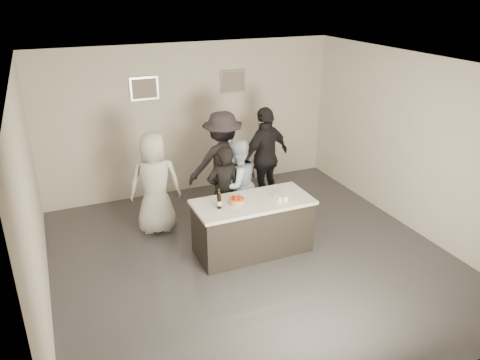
{
  "coord_description": "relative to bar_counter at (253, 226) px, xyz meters",
  "views": [
    {
      "loc": [
        -2.66,
        -5.76,
        4.04
      ],
      "look_at": [
        0.0,
        0.5,
        1.15
      ],
      "focal_mm": 35.0,
      "sensor_mm": 36.0,
      "label": 1
    }
  ],
  "objects": [
    {
      "name": "floor",
      "position": [
        -0.09,
        -0.2,
        -0.45
      ],
      "size": [
        6.0,
        6.0,
        0.0
      ],
      "primitive_type": "plane",
      "color": "#3D3D42",
      "rests_on": "ground"
    },
    {
      "name": "picture_right",
      "position": [
        0.81,
        2.77,
        1.75
      ],
      "size": [
        0.54,
        0.04,
        0.44
      ],
      "primitive_type": "cube",
      "color": "#B2B2B7",
      "rests_on": "wall_back"
    },
    {
      "name": "person_guest_right",
      "position": [
        0.97,
        1.54,
        0.52
      ],
      "size": [
        1.23,
        0.84,
        1.94
      ],
      "primitive_type": "imported",
      "rotation": [
        0.0,
        0.0,
        3.5
      ],
      "color": "black",
      "rests_on": "ground"
    },
    {
      "name": "candles",
      "position": [
        -0.35,
        -0.26,
        0.45
      ],
      "size": [
        0.24,
        0.08,
        0.01
      ],
      "primitive_type": "cube",
      "color": "pink",
      "rests_on": "bar_counter"
    },
    {
      "name": "beer_bottle_a",
      "position": [
        -0.55,
        0.05,
        0.58
      ],
      "size": [
        0.07,
        0.07,
        0.26
      ],
      "primitive_type": "cylinder",
      "color": "black",
      "rests_on": "bar_counter"
    },
    {
      "name": "cake",
      "position": [
        -0.27,
        0.01,
        0.49
      ],
      "size": [
        0.24,
        0.24,
        0.08
      ],
      "primitive_type": "cylinder",
      "color": "orange",
      "rests_on": "bar_counter"
    },
    {
      "name": "wall_front",
      "position": [
        -0.09,
        -3.2,
        1.05
      ],
      "size": [
        6.0,
        0.04,
        3.0
      ],
      "primitive_type": "cube",
      "color": "beige",
      "rests_on": "ground"
    },
    {
      "name": "bar_counter",
      "position": [
        0.0,
        0.0,
        0.0
      ],
      "size": [
        1.86,
        0.86,
        0.9
      ],
      "primitive_type": "cube",
      "color": "white",
      "rests_on": "ground"
    },
    {
      "name": "person_guest_back",
      "position": [
        0.08,
        1.5,
        0.53
      ],
      "size": [
        1.34,
        0.86,
        1.95
      ],
      "primitive_type": "imported",
      "rotation": [
        0.0,
        0.0,
        3.03
      ],
      "color": "#27232A",
      "rests_on": "ground"
    },
    {
      "name": "wall_left",
      "position": [
        -3.09,
        -0.2,
        1.05
      ],
      "size": [
        0.04,
        6.0,
        3.0
      ],
      "primitive_type": "cube",
      "color": "beige",
      "rests_on": "ground"
    },
    {
      "name": "wall_right",
      "position": [
        2.91,
        -0.2,
        1.05
      ],
      "size": [
        0.04,
        6.0,
        3.0
      ],
      "primitive_type": "cube",
      "color": "beige",
      "rests_on": "ground"
    },
    {
      "name": "tumbler_cluster",
      "position": [
        0.42,
        -0.14,
        0.49
      ],
      "size": [
        0.19,
        0.19,
        0.08
      ],
      "primitive_type": "cube",
      "color": "orange",
      "rests_on": "bar_counter"
    },
    {
      "name": "wall_back",
      "position": [
        -0.09,
        2.8,
        1.05
      ],
      "size": [
        6.0,
        0.04,
        3.0
      ],
      "primitive_type": "cube",
      "color": "beige",
      "rests_on": "ground"
    },
    {
      "name": "person_main_blue",
      "position": [
        0.09,
        0.85,
        0.36
      ],
      "size": [
        0.94,
        0.82,
        1.63
      ],
      "primitive_type": "imported",
      "rotation": [
        0.0,
        0.0,
        3.44
      ],
      "color": "silver",
      "rests_on": "ground"
    },
    {
      "name": "person_main_black",
      "position": [
        -0.21,
        0.72,
        0.35
      ],
      "size": [
        0.59,
        0.39,
        1.6
      ],
      "primitive_type": "imported",
      "rotation": [
        0.0,
        0.0,
        3.15
      ],
      "color": "black",
      "rests_on": "ground"
    },
    {
      "name": "ceiling",
      "position": [
        -0.09,
        -0.2,
        2.55
      ],
      "size": [
        6.0,
        6.0,
        0.0
      ],
      "primitive_type": "plane",
      "rotation": [
        3.14,
        0.0,
        0.0
      ],
      "color": "white"
    },
    {
      "name": "person_guest_left",
      "position": [
        -1.24,
        1.29,
        0.44
      ],
      "size": [
        0.97,
        0.73,
        1.79
      ],
      "primitive_type": "imported",
      "rotation": [
        0.0,
        0.0,
        2.94
      ],
      "color": "silver",
      "rests_on": "ground"
    },
    {
      "name": "picture_left",
      "position": [
        -0.99,
        2.77,
        1.75
      ],
      "size": [
        0.54,
        0.04,
        0.44
      ],
      "primitive_type": "cube",
      "color": "#B2B2B7",
      "rests_on": "wall_back"
    },
    {
      "name": "beer_bottle_b",
      "position": [
        -0.57,
        -0.04,
        0.58
      ],
      "size": [
        0.07,
        0.07,
        0.26
      ],
      "primitive_type": "cylinder",
      "color": "black",
      "rests_on": "bar_counter"
    }
  ]
}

